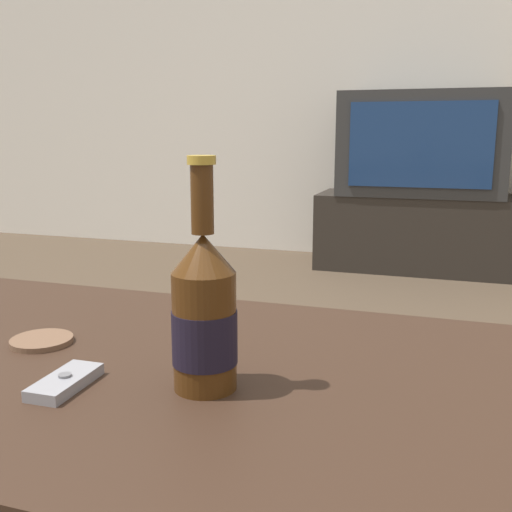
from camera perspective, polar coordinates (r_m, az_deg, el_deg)
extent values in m
cube|color=silver|center=(3.75, 13.61, 19.80)|extent=(8.00, 0.05, 2.60)
cube|color=#332116|center=(0.82, -8.19, -11.46)|extent=(1.38, 0.64, 0.04)
cube|color=#28231E|center=(3.45, 15.12, 2.22)|extent=(1.09, 0.45, 0.42)
cube|color=#2D2D2D|center=(3.40, 15.56, 10.24)|extent=(0.86, 0.46, 0.55)
cube|color=navy|center=(3.17, 15.33, 10.17)|extent=(0.71, 0.01, 0.43)
cylinder|color=#47280F|center=(0.71, -4.92, -7.14)|extent=(0.08, 0.08, 0.14)
cylinder|color=black|center=(0.72, -4.91, -7.68)|extent=(0.08, 0.08, 0.06)
cone|color=#47280F|center=(0.69, -5.06, 0.26)|extent=(0.08, 0.08, 0.05)
cylinder|color=#47280F|center=(0.68, -5.15, 5.38)|extent=(0.03, 0.03, 0.08)
cylinder|color=#B79333|center=(0.68, -5.22, 9.10)|extent=(0.03, 0.03, 0.01)
cube|color=gray|center=(0.77, -17.71, -11.35)|extent=(0.05, 0.10, 0.01)
cylinder|color=slate|center=(0.77, -17.75, -10.77)|extent=(0.02, 0.02, 0.00)
cylinder|color=brown|center=(0.93, -19.74, -7.60)|extent=(0.09, 0.09, 0.01)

